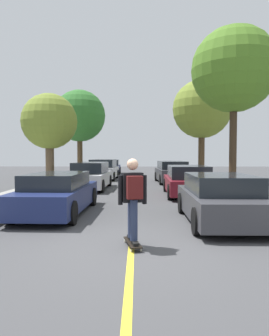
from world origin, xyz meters
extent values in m
plane|color=#424244|center=(0.00, 0.00, 0.00)|extent=(80.00, 80.00, 0.00)
cube|color=gold|center=(0.00, 4.00, 0.00)|extent=(0.12, 39.20, 0.01)
cube|color=navy|center=(-2.36, 3.45, 0.50)|extent=(1.88, 4.57, 0.65)
cube|color=black|center=(-2.36, 3.38, 1.05)|extent=(1.61, 2.68, 0.44)
cylinder|color=black|center=(-1.60, 1.87, 0.32)|extent=(0.24, 0.65, 0.64)
cylinder|color=black|center=(-3.22, 1.92, 0.32)|extent=(0.24, 0.65, 0.64)
cylinder|color=black|center=(-1.50, 4.99, 0.32)|extent=(0.24, 0.65, 0.64)
cylinder|color=black|center=(-3.12, 5.04, 0.32)|extent=(0.24, 0.65, 0.64)
cube|color=#B7B7BC|center=(-2.36, 10.26, 0.52)|extent=(1.89, 4.54, 0.68)
cube|color=black|center=(-2.36, 10.42, 1.13)|extent=(1.63, 2.95, 0.55)
cylinder|color=black|center=(-1.59, 8.69, 0.32)|extent=(0.24, 0.65, 0.64)
cylinder|color=black|center=(-3.22, 8.74, 0.32)|extent=(0.24, 0.65, 0.64)
cylinder|color=black|center=(-1.50, 11.78, 0.32)|extent=(0.24, 0.65, 0.64)
cylinder|color=black|center=(-3.13, 11.83, 0.32)|extent=(0.24, 0.65, 0.64)
cube|color=#B7B7BC|center=(-2.36, 16.52, 0.54)|extent=(2.04, 4.10, 0.72)
cube|color=black|center=(-2.36, 16.65, 1.17)|extent=(1.76, 2.77, 0.56)
cylinder|color=black|center=(-1.53, 15.17, 0.32)|extent=(0.25, 0.65, 0.64)
cylinder|color=black|center=(-3.29, 15.24, 0.32)|extent=(0.25, 0.65, 0.64)
cylinder|color=black|center=(-1.43, 17.80, 0.32)|extent=(0.25, 0.65, 0.64)
cylinder|color=black|center=(-3.19, 17.87, 0.32)|extent=(0.25, 0.65, 0.64)
cube|color=navy|center=(-2.36, 22.52, 0.49)|extent=(1.79, 4.05, 0.63)
cube|color=black|center=(-2.36, 22.64, 1.07)|extent=(1.57, 2.69, 0.52)
cylinder|color=black|center=(-1.53, 21.22, 0.32)|extent=(0.23, 0.64, 0.64)
cylinder|color=black|center=(-3.15, 21.20, 0.32)|extent=(0.23, 0.64, 0.64)
cylinder|color=black|center=(-1.57, 23.85, 0.32)|extent=(0.23, 0.64, 0.64)
cylinder|color=black|center=(-3.19, 23.83, 0.32)|extent=(0.23, 0.64, 0.64)
cube|color=#38383D|center=(2.36, 2.19, 0.50)|extent=(1.86, 4.11, 0.64)
cube|color=black|center=(2.36, 2.19, 1.06)|extent=(1.62, 2.51, 0.48)
cylinder|color=black|center=(1.53, 3.54, 0.32)|extent=(0.23, 0.64, 0.64)
cylinder|color=black|center=(3.22, 3.52, 0.32)|extent=(0.23, 0.64, 0.64)
cylinder|color=black|center=(1.50, 0.85, 0.32)|extent=(0.23, 0.64, 0.64)
cube|color=maroon|center=(2.36, 7.76, 0.49)|extent=(1.96, 4.31, 0.62)
cube|color=black|center=(2.35, 7.52, 1.07)|extent=(1.69, 2.51, 0.54)
cylinder|color=black|center=(1.53, 9.22, 0.32)|extent=(0.24, 0.65, 0.64)
cylinder|color=black|center=(3.26, 9.17, 0.32)|extent=(0.24, 0.65, 0.64)
cylinder|color=black|center=(1.46, 6.35, 0.32)|extent=(0.24, 0.65, 0.64)
cylinder|color=black|center=(3.19, 6.31, 0.32)|extent=(0.24, 0.65, 0.64)
cube|color=#38383D|center=(2.36, 13.92, 0.54)|extent=(1.99, 4.29, 0.71)
cube|color=black|center=(2.36, 13.99, 1.14)|extent=(1.72, 2.93, 0.50)
cylinder|color=black|center=(1.45, 15.30, 0.32)|extent=(0.24, 0.65, 0.64)
cylinder|color=black|center=(3.16, 15.36, 0.32)|extent=(0.24, 0.65, 0.64)
cylinder|color=black|center=(1.56, 12.48, 0.32)|extent=(0.24, 0.65, 0.64)
cylinder|color=black|center=(3.27, 12.54, 0.32)|extent=(0.24, 0.65, 0.64)
cylinder|color=brown|center=(-4.33, 9.68, 1.44)|extent=(0.42, 0.42, 2.60)
sphere|color=olive|center=(-4.33, 9.68, 3.51)|extent=(2.81, 2.81, 2.81)
cylinder|color=#4C3823|center=(-4.33, 18.10, 1.84)|extent=(0.40, 0.40, 3.39)
sphere|color=#2D6B28|center=(-4.33, 18.10, 4.80)|extent=(3.97, 3.97, 3.97)
cylinder|color=#3D2D1E|center=(4.33, 7.61, 2.22)|extent=(0.32, 0.32, 4.16)
sphere|color=#4C7A23|center=(4.33, 7.61, 5.54)|extent=(3.71, 3.71, 3.71)
cylinder|color=#4C3823|center=(4.33, 14.38, 1.95)|extent=(0.41, 0.41, 3.62)
sphere|color=olive|center=(4.33, 14.38, 4.79)|extent=(3.81, 3.81, 3.81)
cylinder|color=#B2140F|center=(3.86, 5.51, 0.42)|extent=(0.20, 0.20, 0.55)
sphere|color=#B2140F|center=(3.86, 5.51, 0.75)|extent=(0.18, 0.18, 0.18)
cube|color=black|center=(0.02, -0.05, 0.09)|extent=(0.39, 0.87, 0.02)
cylinder|color=beige|center=(-0.14, 0.26, 0.03)|extent=(0.04, 0.06, 0.06)
cylinder|color=beige|center=(0.04, 0.30, 0.03)|extent=(0.04, 0.06, 0.06)
cylinder|color=beige|center=(0.00, -0.40, 0.03)|extent=(0.04, 0.06, 0.06)
cylinder|color=beige|center=(0.19, -0.36, 0.03)|extent=(0.04, 0.06, 0.06)
cube|color=#99999E|center=(-0.05, 0.28, 0.07)|extent=(0.11, 0.06, 0.02)
cube|color=#99999E|center=(0.10, -0.38, 0.07)|extent=(0.11, 0.06, 0.02)
cube|color=black|center=(-0.02, 0.16, 0.13)|extent=(0.15, 0.28, 0.06)
cube|color=black|center=(0.07, -0.27, 0.13)|extent=(0.15, 0.28, 0.06)
cylinder|color=#283351|center=(0.00, 0.07, 0.56)|extent=(0.18, 0.18, 0.80)
cylinder|color=#283351|center=(0.05, -0.17, 0.56)|extent=(0.18, 0.18, 0.80)
cube|color=black|center=(0.02, -0.05, 1.19)|extent=(0.44, 0.30, 0.58)
sphere|color=tan|center=(0.02, -0.05, 1.65)|extent=(0.23, 0.23, 0.23)
cylinder|color=black|center=(-0.22, -0.10, 1.15)|extent=(0.11, 0.11, 0.58)
cylinder|color=black|center=(0.26, 0.00, 1.15)|extent=(0.11, 0.11, 0.58)
cube|color=#4C1414|center=(0.07, -0.25, 1.21)|extent=(0.33, 0.24, 0.44)
camera|label=1|loc=(0.12, -6.25, 1.86)|focal=33.57mm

